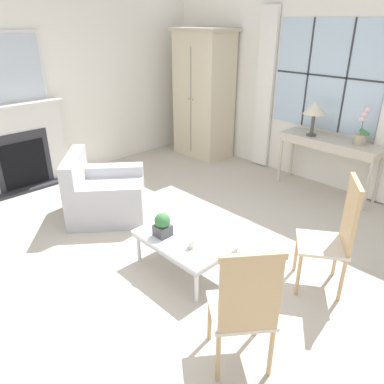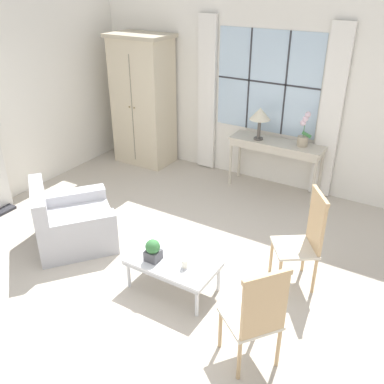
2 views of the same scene
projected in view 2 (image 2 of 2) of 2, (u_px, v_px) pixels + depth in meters
ground_plane at (156, 274)px, 4.95m from camera, size 14.00×14.00×0.00m
wall_back_windowed at (267, 96)px, 6.59m from camera, size 7.20×0.14×2.80m
wall_left at (5, 105)px, 6.15m from camera, size 0.06×7.20×2.80m
armoire at (143, 101)px, 7.39m from camera, size 1.04×0.69×2.22m
console_table at (276, 147)px, 6.53m from camera, size 1.44×0.42×0.81m
table_lamp at (260, 115)px, 6.39m from camera, size 0.32×0.32×0.50m
potted_orchid at (304, 133)px, 6.25m from camera, size 0.20×0.16×0.52m
armchair_upholstered at (72, 224)px, 5.41m from camera, size 1.30×1.30×0.83m
side_chair_wooden at (306, 236)px, 4.56m from camera, size 0.61×0.61×1.11m
accent_chair_wooden at (257, 314)px, 3.55m from camera, size 0.62×0.62×1.08m
coffee_table at (173, 264)px, 4.58m from camera, size 0.97×0.56×0.38m
potted_plant_small at (153, 250)px, 4.52m from camera, size 0.16×0.16×0.25m
pillar_candle at (185, 264)px, 4.43m from camera, size 0.09×0.09×0.11m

